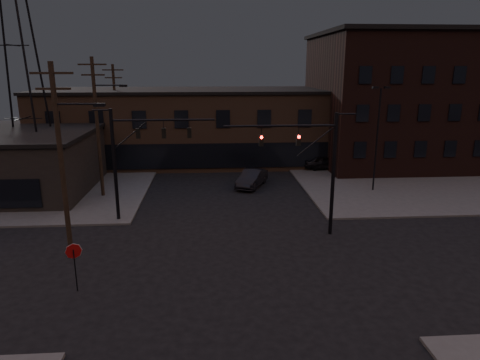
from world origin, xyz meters
name	(u,v)px	position (x,y,z in m)	size (l,w,h in m)	color
ground	(236,267)	(0.00, 0.00, 0.00)	(140.00, 140.00, 0.00)	black
sidewalk_ne	(426,168)	(22.00, 22.00, 0.07)	(30.00, 30.00, 0.15)	#474744
sidewalk_nw	(7,175)	(-22.00, 22.00, 0.07)	(30.00, 30.00, 0.15)	#474744
building_row	(222,127)	(0.00, 28.00, 4.00)	(40.00, 12.00, 8.00)	brown
building_right	(416,101)	(22.00, 26.00, 7.00)	(22.00, 16.00, 14.00)	black
traffic_signal_near	(316,161)	(5.36, 4.50, 4.93)	(7.12, 0.24, 8.00)	black
traffic_signal_far	(132,152)	(-6.72, 8.00, 5.01)	(7.12, 0.24, 8.00)	black
stop_sign	(74,256)	(-8.00, -1.99, 1.84)	(0.72, 0.33, 2.48)	black
utility_pole_near	(62,158)	(-9.43, 2.00, 5.87)	(3.70, 0.28, 11.00)	black
utility_pole_mid	(98,125)	(-10.44, 14.00, 6.13)	(3.70, 0.28, 11.50)	black
utility_pole_far	(116,114)	(-11.50, 26.00, 5.78)	(2.20, 0.28, 11.00)	black
transmission_tower	(13,45)	(-18.00, 18.00, 12.50)	(7.00, 7.00, 25.00)	black
lot_light_a	(378,130)	(13.00, 14.00, 5.51)	(1.50, 0.28, 9.14)	black
lot_light_b	(418,122)	(19.00, 19.00, 5.51)	(1.50, 0.28, 9.14)	black
parked_car_lot_a	(325,162)	(10.82, 22.18, 0.91)	(1.80, 4.46, 1.52)	black
parked_car_lot_b	(405,166)	(18.70, 20.27, 0.78)	(1.76, 4.33, 1.26)	#B6B5B8
car_crossing	(252,178)	(2.44, 16.37, 0.79)	(1.66, 4.77, 1.57)	black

